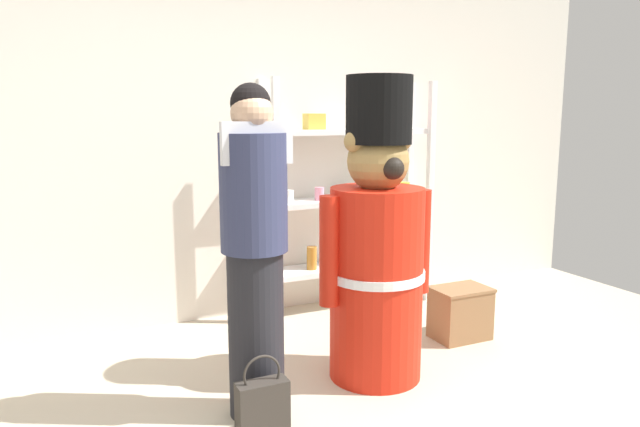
% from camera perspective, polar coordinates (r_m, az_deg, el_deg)
% --- Properties ---
extents(back_wall, '(6.40, 0.12, 2.60)m').
position_cam_1_polar(back_wall, '(4.43, -8.13, 6.77)').
color(back_wall, silver).
rests_on(back_wall, ground_plane).
extents(merchandise_shelf, '(1.36, 0.35, 1.77)m').
position_cam_1_polar(merchandise_shelf, '(4.59, 2.89, 1.76)').
color(merchandise_shelf, white).
rests_on(merchandise_shelf, ground_plane).
extents(teddy_bear_guard, '(0.71, 0.55, 1.72)m').
position_cam_1_polar(teddy_bear_guard, '(3.36, 5.50, -3.60)').
color(teddy_bear_guard, red).
rests_on(teddy_bear_guard, ground_plane).
extents(person_shopper, '(0.35, 0.33, 1.66)m').
position_cam_1_polar(person_shopper, '(2.91, -6.35, -3.38)').
color(person_shopper, black).
rests_on(person_shopper, ground_plane).
extents(shopping_bag, '(0.25, 0.10, 0.41)m').
position_cam_1_polar(shopping_bag, '(2.93, -5.58, -18.21)').
color(shopping_bag, '#332D28').
rests_on(shopping_bag, ground_plane).
extents(display_crate, '(0.38, 0.27, 0.36)m').
position_cam_1_polar(display_crate, '(4.17, 13.41, -9.33)').
color(display_crate, olive).
rests_on(display_crate, ground_plane).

